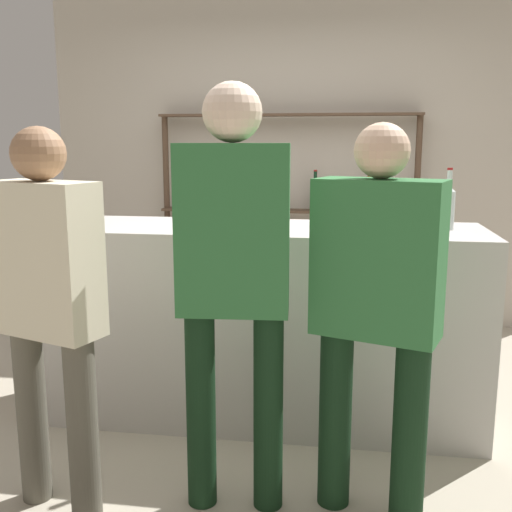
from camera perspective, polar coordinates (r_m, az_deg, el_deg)
The scene contains 15 objects.
ground_plane at distance 3.54m, azimuth 0.00°, elevation -14.68°, with size 16.00×16.00×0.00m, color #B2A893.
bar_counter at distance 3.34m, azimuth 0.00°, elevation -6.34°, with size 2.43×0.68×1.07m, color #B7B2AD.
back_wall at distance 5.12m, azimuth 3.27°, elevation 9.46°, with size 4.03×0.12×2.80m, color #B2A899.
back_shelf at distance 4.95m, azimuth 3.07°, elevation 6.62°, with size 2.11×0.18×1.74m.
counter_bottle_0 at distance 3.37m, azimuth 10.69°, elevation 5.47°, with size 0.08×0.08×0.36m.
counter_bottle_1 at distance 2.99m, azimuth 0.62°, elevation 4.54°, with size 0.08×0.08×0.33m.
counter_bottle_2 at distance 3.14m, azimuth -0.75°, elevation 5.04°, with size 0.08×0.08×0.34m.
counter_bottle_3 at distance 3.43m, azimuth -3.14°, elevation 5.40°, with size 0.07×0.07×0.33m.
counter_bottle_4 at distance 3.26m, azimuth 17.81°, elevation 4.56°, with size 0.07×0.07×0.32m.
wine_glass at distance 3.22m, azimuth 7.64°, elevation 4.74°, with size 0.07×0.07×0.15m.
ice_bucket at distance 3.18m, azimuth 13.08°, elevation 4.24°, with size 0.24×0.24×0.20m.
cork_jar at distance 3.39m, azimuth -0.93°, elevation 4.57°, with size 0.12×0.12×0.16m.
customer_right at distance 2.39m, azimuth 11.38°, elevation -4.01°, with size 0.53×0.36×1.60m.
customer_center at distance 2.37m, azimuth -2.16°, elevation -1.06°, with size 0.45×0.23×1.75m.
customer_left at distance 2.52m, azimuth -19.19°, elevation -3.59°, with size 0.48×0.33×1.58m.
Camera 1 is at (0.47, -3.15, 1.53)m, focal length 42.00 mm.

